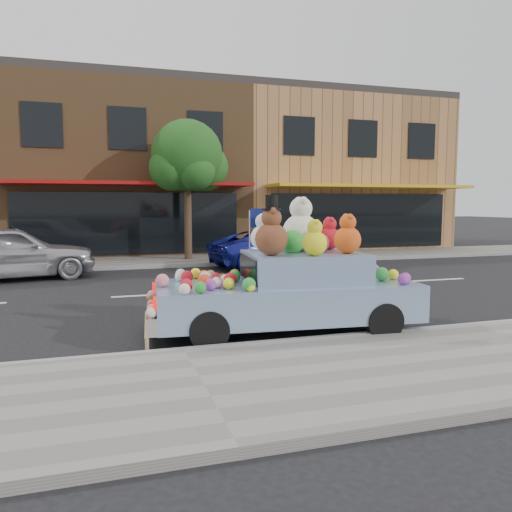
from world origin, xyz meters
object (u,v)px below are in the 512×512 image
object	(u,v)px
street_tree	(188,162)
art_car	(288,285)
car_silver	(9,252)
car_blue	(278,248)

from	to	relation	value
street_tree	art_car	world-z (taller)	street_tree
car_silver	street_tree	bearing A→B (deg)	-74.17
street_tree	art_car	xyz separation A→B (m)	(-0.12, -10.69, -2.89)
street_tree	art_car	size ratio (longest dim) A/B	1.13
car_silver	art_car	size ratio (longest dim) A/B	1.00
car_blue	art_car	bearing A→B (deg)	151.73
car_silver	art_car	distance (m)	9.49
car_blue	art_car	world-z (taller)	art_car
car_silver	car_blue	xyz separation A→B (m)	(8.25, 0.43, -0.14)
street_tree	car_silver	world-z (taller)	street_tree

